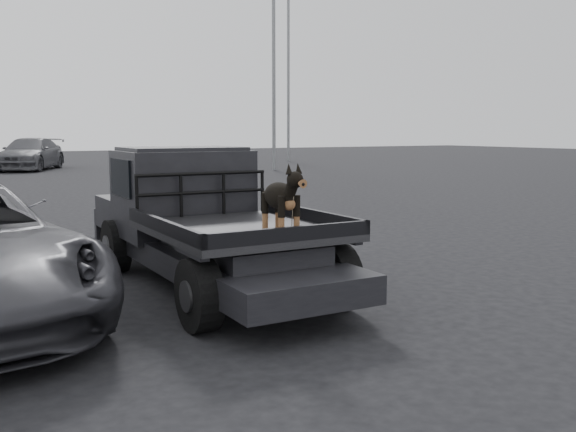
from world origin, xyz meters
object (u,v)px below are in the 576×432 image
distant_car_b (30,154)px  flatbed_ute (210,252)px  dog (281,202)px  floodlight_mid (274,15)px  floodlight_far (288,35)px

distant_car_b → flatbed_ute: bearing=-67.0°
distant_car_b → dog: bearing=-66.6°
flatbed_ute → dog: size_ratio=7.30×
flatbed_ute → floodlight_mid: bearing=59.7°
flatbed_ute → dog: dog is taller
flatbed_ute → floodlight_far: 35.36m
floodlight_mid → distant_car_b: bearing=150.1°
floodlight_mid → flatbed_ute: bearing=-120.3°
distant_car_b → floodlight_mid: 14.42m
dog → distant_car_b: dog is taller
dog → distant_car_b: 29.71m
floodlight_mid → floodlight_far: size_ratio=0.95×
flatbed_ute → dog: bearing=-88.0°
distant_car_b → floodlight_mid: (10.95, -6.30, 6.94)m
dog → floodlight_mid: 27.30m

